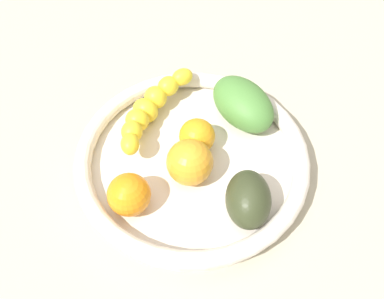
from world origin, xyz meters
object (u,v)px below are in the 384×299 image
object	(u,v)px
orange_mid_left	(197,136)
fruit_bowl	(192,160)
avocado_dark	(248,199)
mango_green	(243,104)
orange_front	(190,162)
orange_mid_right	(129,195)
banana_draped_left	(149,109)

from	to	relation	value
orange_mid_left	fruit_bowl	bearing A→B (deg)	-32.56
avocado_dark	fruit_bowl	bearing A→B (deg)	-154.87
orange_mid_left	mango_green	distance (cm)	9.32
orange_front	orange_mid_right	bearing A→B (deg)	-75.26
orange_front	orange_mid_right	xyz separation A→B (cm)	(2.42, -9.19, -0.37)
orange_front	orange_mid_left	bearing A→B (deg)	151.41
fruit_bowl	orange_front	world-z (taller)	orange_front
orange_mid_right	avocado_dark	size ratio (longest dim) A/B	0.71
orange_front	orange_mid_left	xyz separation A→B (cm)	(-4.58, 2.49, -0.64)
fruit_bowl	orange_mid_left	bearing A→B (deg)	147.44
orange_mid_left	orange_mid_right	size ratio (longest dim) A/B	0.91
orange_front	orange_mid_right	size ratio (longest dim) A/B	1.13
banana_draped_left	orange_mid_right	xyz separation A→B (cm)	(14.12, -6.23, 0.07)
banana_draped_left	orange_mid_right	size ratio (longest dim) A/B	2.46
fruit_bowl	mango_green	bearing A→B (deg)	120.74
orange_mid_left	avocado_dark	bearing A→B (deg)	14.57
mango_green	orange_front	bearing A→B (deg)	-53.37
banana_draped_left	avocado_dark	distance (cm)	21.32
fruit_bowl	avocado_dark	bearing A→B (deg)	25.13
banana_draped_left	orange_front	size ratio (longest dim) A/B	2.19
fruit_bowl	orange_front	size ratio (longest dim) A/B	5.16
banana_draped_left	orange_mid_left	xyz separation A→B (cm)	(7.13, 5.46, -0.20)
fruit_bowl	banana_draped_left	size ratio (longest dim) A/B	2.36
orange_mid_left	avocado_dark	world-z (taller)	avocado_dark
orange_mid_right	avocado_dark	xyz separation A→B (cm)	(5.35, 14.90, 0.07)
fruit_bowl	orange_mid_right	world-z (taller)	orange_mid_right
orange_mid_left	orange_mid_right	bearing A→B (deg)	-59.10
avocado_dark	mango_green	size ratio (longest dim) A/B	0.71
orange_front	orange_mid_right	distance (cm)	9.51
banana_draped_left	orange_mid_left	size ratio (longest dim) A/B	2.71
orange_mid_right	mango_green	bearing A→B (deg)	117.72
fruit_bowl	avocado_dark	size ratio (longest dim) A/B	4.12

